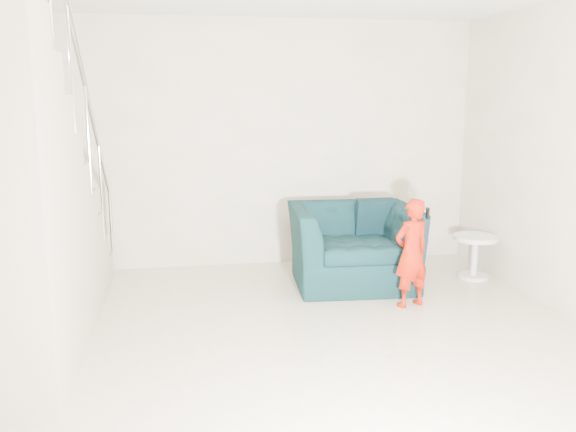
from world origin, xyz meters
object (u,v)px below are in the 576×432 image
at_px(staircase, 5,230).
at_px(armchair, 353,245).
at_px(side_table, 475,250).
at_px(toddler, 411,253).

bearing_deg(staircase, armchair, 23.54).
bearing_deg(side_table, staircase, -163.66).
xyz_separation_m(armchair, staircase, (-2.92, -1.27, 0.55)).
xyz_separation_m(side_table, staircase, (-4.23, -1.24, 0.64)).
xyz_separation_m(toddler, staircase, (-3.25, -0.53, 0.45)).
xyz_separation_m(toddler, side_table, (0.97, 0.71, -0.19)).
relative_size(armchair, toddler, 1.23).
height_order(armchair, toddler, toddler).
height_order(toddler, staircase, staircase).
height_order(armchair, staircase, staircase).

